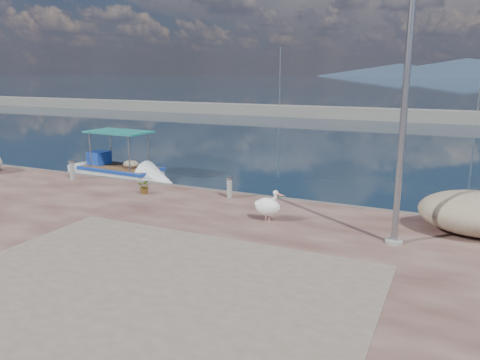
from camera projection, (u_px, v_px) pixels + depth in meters
name	position (u px, v px, depth m)	size (l,w,h in m)	color
ground	(180.00, 256.00, 12.60)	(1400.00, 1400.00, 0.00)	#162635
quay_patch	(142.00, 292.00, 9.43)	(9.00, 7.00, 0.01)	gray
breakwater	(390.00, 115.00, 47.78)	(120.00, 2.20, 7.50)	gray
mountains	(462.00, 68.00, 582.49)	(370.00, 280.00, 22.00)	#28384C
boat_left	(120.00, 173.00, 21.88)	(5.43, 2.09, 2.57)	white
pelican	(268.00, 206.00, 13.80)	(1.04, 0.62, 0.99)	tan
lamp_post	(404.00, 115.00, 11.38)	(0.44, 0.96, 7.00)	gray
bollard_near	(229.00, 187.00, 16.39)	(0.25, 0.25, 0.75)	gray
bollard_far	(72.00, 169.00, 19.29)	(0.26, 0.26, 0.79)	gray
potted_plant	(145.00, 186.00, 17.01)	(0.48, 0.42, 0.54)	#33722D
net_pile_c	(477.00, 213.00, 12.68)	(3.02, 2.16, 1.19)	#C1AE8F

